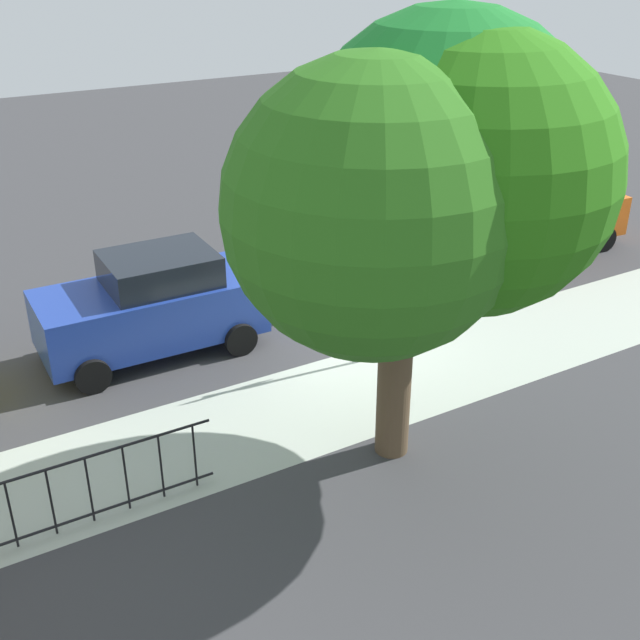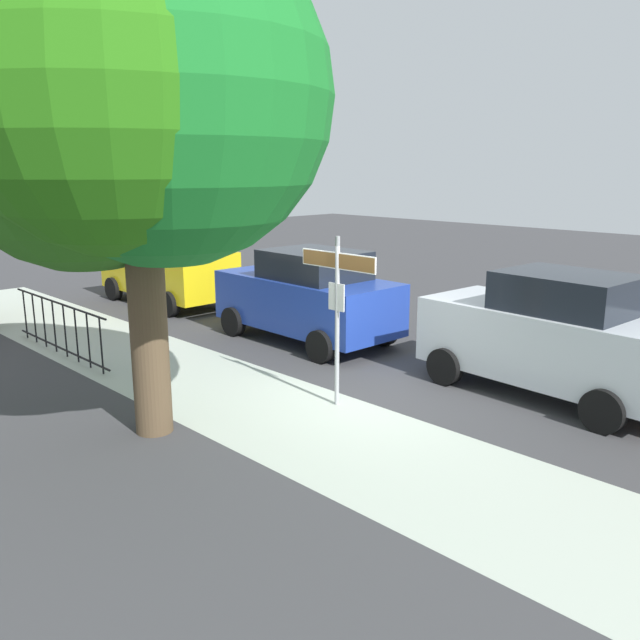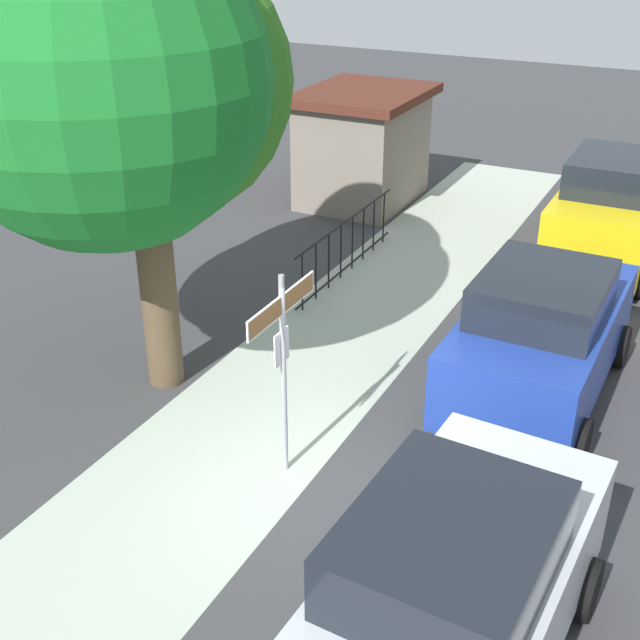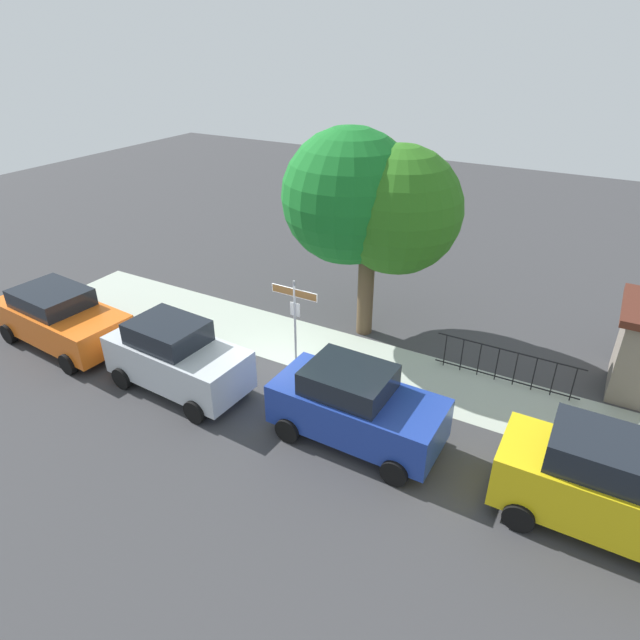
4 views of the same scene
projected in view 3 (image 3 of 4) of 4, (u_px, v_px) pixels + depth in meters
The scene contains 9 objects.
ground_plane at pixel (311, 481), 10.10m from camera, with size 60.00×60.00×0.00m, color #38383A.
sidewalk_strip at pixel (295, 380), 12.21m from camera, with size 24.00×2.60×0.00m, color #A6AFA1.
street_sign at pixel (283, 340), 9.49m from camera, with size 1.51×0.07×2.64m.
shade_tree at pixel (106, 79), 10.18m from camera, with size 5.41×4.52×6.52m.
car_silver at pixel (452, 598), 7.08m from camera, with size 4.17×2.14×2.03m.
car_blue at pixel (541, 334), 11.42m from camera, with size 4.16×2.09×1.96m.
car_yellow at pixel (610, 209), 15.74m from camera, with size 4.28×1.96×2.16m.
iron_fence at pixel (347, 245), 15.44m from camera, with size 4.04×0.04×1.07m.
utility_shed at pixel (363, 145), 18.90m from camera, with size 3.23×2.58×2.55m.
Camera 3 is at (-7.17, -3.76, 6.36)m, focal length 46.42 mm.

